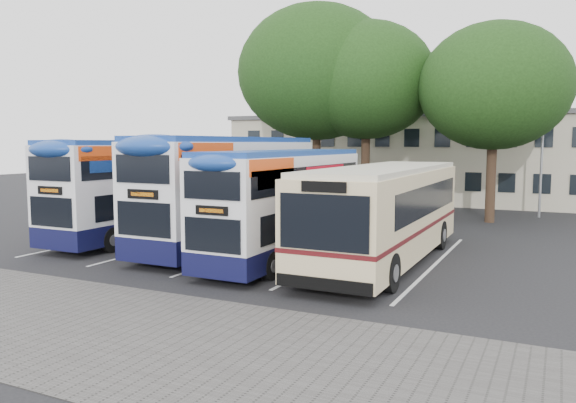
% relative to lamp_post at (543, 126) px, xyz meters
% --- Properties ---
extents(ground, '(120.00, 120.00, 0.00)m').
position_rel_lamp_post_xyz_m(ground, '(-6.00, -19.97, -5.08)').
color(ground, black).
rests_on(ground, ground).
extents(paving_strip, '(40.00, 6.00, 0.01)m').
position_rel_lamp_post_xyz_m(paving_strip, '(-8.00, -24.97, -5.08)').
color(paving_strip, '#595654').
rests_on(paving_strip, ground).
extents(bay_lines, '(14.12, 11.00, 0.01)m').
position_rel_lamp_post_xyz_m(bay_lines, '(-9.75, -14.97, -5.08)').
color(bay_lines, silver).
rests_on(bay_lines, ground).
extents(depot_building, '(32.40, 8.40, 6.20)m').
position_rel_lamp_post_xyz_m(depot_building, '(-6.00, 7.02, -1.93)').
color(depot_building, beige).
rests_on(depot_building, ground).
extents(lamp_post, '(0.25, 1.05, 9.06)m').
position_rel_lamp_post_xyz_m(lamp_post, '(0.00, 0.00, 0.00)').
color(lamp_post, gray).
rests_on(lamp_post, ground).
extents(tree_left, '(9.56, 9.56, 12.46)m').
position_rel_lamp_post_xyz_m(tree_left, '(-12.52, -2.45, 3.30)').
color(tree_left, black).
rests_on(tree_left, ground).
extents(tree_mid, '(8.01, 8.01, 11.19)m').
position_rel_lamp_post_xyz_m(tree_mid, '(-9.40, -2.44, 2.68)').
color(tree_mid, black).
rests_on(tree_mid, ground).
extents(tree_right, '(7.68, 7.68, 10.33)m').
position_rel_lamp_post_xyz_m(tree_right, '(-2.28, -3.24, 1.96)').
color(tree_right, black).
rests_on(tree_right, ground).
extents(bus_dd_left, '(2.48, 10.24, 4.27)m').
position_rel_lamp_post_xyz_m(bus_dd_left, '(-15.41, -14.82, -2.73)').
color(bus_dd_left, '#0E0F35').
rests_on(bus_dd_left, ground).
extents(bus_dd_mid, '(2.56, 10.55, 4.39)m').
position_rel_lamp_post_xyz_m(bus_dd_mid, '(-10.87, -15.03, -2.66)').
color(bus_dd_mid, '#0E0F35').
rests_on(bus_dd_mid, ground).
extents(bus_dd_right, '(2.27, 9.36, 3.90)m').
position_rel_lamp_post_xyz_m(bus_dd_right, '(-7.84, -16.29, -2.94)').
color(bus_dd_right, '#0E0F35').
rests_on(bus_dd_right, ground).
extents(bus_single, '(2.87, 11.25, 3.36)m').
position_rel_lamp_post_xyz_m(bus_single, '(-4.43, -15.27, -3.18)').
color(bus_single, beige).
rests_on(bus_single, ground).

